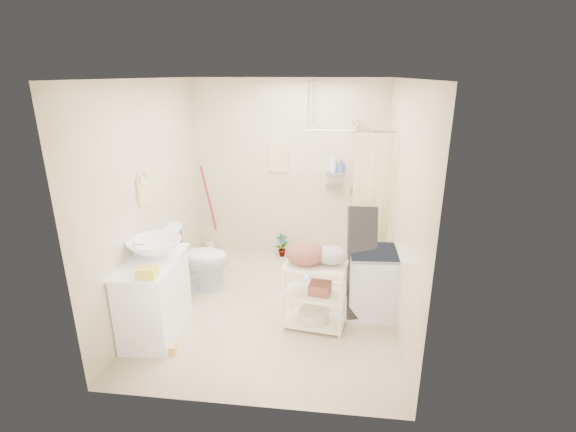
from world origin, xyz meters
The scene contains 23 objects.
floor centered at (0.00, 0.00, 0.00)m, with size 3.20×3.20×0.00m, color beige.
ceiling centered at (0.00, 0.00, 2.60)m, with size 2.80×3.20×0.04m, color silver.
wall_back centered at (0.00, 1.60, 1.30)m, with size 2.80×0.04×2.60m, color beige.
wall_front centered at (0.00, -1.60, 1.30)m, with size 2.80×0.04×2.60m, color beige.
wall_left centered at (-1.40, 0.00, 1.30)m, with size 0.04×3.20×2.60m, color beige.
wall_right centered at (1.40, 0.00, 1.30)m, with size 0.04×3.20×2.60m, color beige.
vanity centered at (-1.16, -0.66, 0.42)m, with size 0.53×0.95×0.84m, color white.
sink centered at (-1.15, -0.55, 0.93)m, with size 0.56×0.56×0.19m, color white.
counter_basket centered at (-1.02, -1.01, 0.89)m, with size 0.18×0.14×0.10m, color yellow.
floor_basket centered at (-0.91, -1.00, 0.06)m, with size 0.23×0.18×0.12m, color yellow.
toilet centered at (-1.04, 0.35, 0.42)m, with size 0.47×0.82×0.83m, color white.
mop centered at (-1.23, 1.52, 0.69)m, with size 0.13×0.13×1.38m, color #B51526, non-canonical shape.
potted_plant_a centered at (-0.09, 1.44, 0.19)m, with size 0.20×0.13×0.37m, color #955632.
potted_plant_b centered at (0.21, 1.37, 0.15)m, with size 0.16×0.13×0.29m, color brown.
hanging_towel centered at (-0.15, 1.58, 1.50)m, with size 0.28×0.03×0.42m, color beige.
towel_ring centered at (-1.38, -0.20, 1.47)m, with size 0.04×0.22×0.34m, color #E6DB80, non-canonical shape.
tp_holder centered at (-1.36, 0.05, 0.72)m, with size 0.08×0.12×0.14m, color silver, non-canonical shape.
shower centered at (0.85, 1.05, 1.05)m, with size 1.10×1.10×2.10m, color white, non-canonical shape.
shampoo_bottle_a centered at (0.64, 1.53, 1.46)m, with size 0.10×0.10×0.27m, color silver.
shampoo_bottle_b centered at (0.76, 1.51, 1.41)m, with size 0.08×0.08×0.17m, color #3A54AF.
washing_machine centered at (1.14, -0.01, 0.39)m, with size 0.53×0.55×0.78m, color silver.
laundry_rack centered at (0.51, -0.35, 0.45)m, with size 0.65×0.38×0.90m, color white, non-canonical shape.
ironing_board centered at (1.02, -0.04, 0.65)m, with size 0.37×0.11×1.30m, color black, non-canonical shape.
Camera 1 is at (0.70, -4.34, 2.64)m, focal length 26.00 mm.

